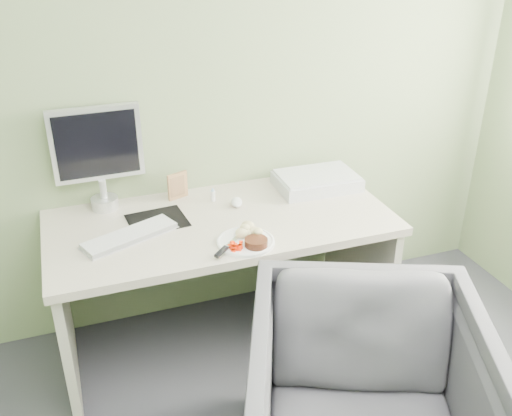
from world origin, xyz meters
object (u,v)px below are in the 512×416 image
object	(u,v)px
plate	(246,242)
monitor	(98,153)
desk	(222,252)
desk_chair	(365,407)
scanner	(317,182)

from	to	relation	value
plate	monitor	distance (m)	0.82
desk	desk_chair	distance (m)	1.01
plate	desk_chair	distance (m)	0.83
plate	desk_chair	world-z (taller)	desk_chair
scanner	desk_chair	xyz separation A→B (m)	(-0.31, -1.14, -0.37)
desk	scanner	world-z (taller)	scanner
scanner	monitor	bearing A→B (deg)	173.45
desk_chair	plate	bearing A→B (deg)	129.58
plate	scanner	distance (m)	0.68
plate	scanner	bearing A→B (deg)	38.40
desk_chair	desk	bearing A→B (deg)	127.51
scanner	plate	bearing A→B (deg)	-140.65
plate	monitor	xyz separation A→B (m)	(-0.54, 0.56, 0.28)
desk	scanner	xyz separation A→B (m)	(0.57, 0.17, 0.22)
desk	plate	xyz separation A→B (m)	(0.04, -0.25, 0.19)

